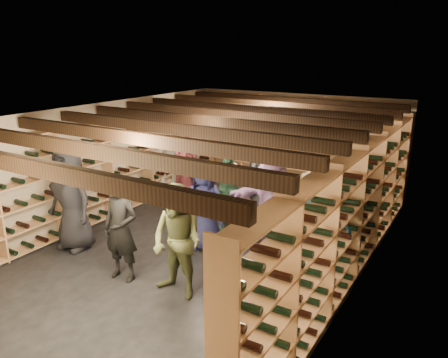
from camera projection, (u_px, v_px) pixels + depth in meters
The scene contains 23 objects.
ground at pixel (211, 241), 8.19m from camera, with size 8.00×8.00×0.00m, color black.
walls at pixel (210, 180), 7.84m from camera, with size 5.52×8.02×2.40m.
ceiling at pixel (209, 113), 7.50m from camera, with size 5.50×8.00×0.01m, color beige.
ceiling_joists at pixel (209, 121), 7.54m from camera, with size 5.40×7.12×0.18m.
wine_rack_left at pixel (108, 167), 9.16m from camera, with size 0.32×7.50×2.15m.
wine_rack_right at pixel (352, 214), 6.60m from camera, with size 0.32×7.50×2.15m.
wine_rack_back at pixel (293, 147), 11.01m from camera, with size 4.70×0.30×2.15m.
crate_stack_left at pixel (252, 205), 9.06m from camera, with size 0.52×0.36×0.68m.
crate_stack_right at pixel (255, 210), 9.05m from camera, with size 0.54×0.40×0.51m.
crate_loose at pixel (243, 212), 9.41m from camera, with size 0.50×0.33×0.17m, color tan.
person_0 at pixel (71, 198), 7.66m from camera, with size 0.93×0.61×1.90m, color black.
person_1 at pixel (121, 229), 6.65m from camera, with size 0.60×0.40×1.65m, color black.
person_2 at pixel (177, 242), 6.18m from camera, with size 0.82×0.64×1.69m, color #4F5532.
person_3 at pixel (318, 215), 7.12m from camera, with size 1.11×0.64×1.72m, color beige.
person_4 at pixel (319, 228), 6.60m from camera, with size 1.01×0.42×1.72m, color #1F5C7F.
person_5 at pixel (186, 179), 8.98m from camera, with size 1.65×0.52×1.77m, color brown.
person_6 at pixel (205, 206), 7.68m from camera, with size 0.79×0.51×1.61m, color #1B1D46.
person_7 at pixel (230, 184), 9.08m from camera, with size 0.55×0.36×1.52m, color gray.
person_8 at pixel (348, 204), 7.86m from camera, with size 0.77×0.60×1.58m, color #4B2A1D.
person_9 at pixel (176, 178), 9.49m from camera, with size 0.99×0.57×1.54m, color #A3A296.
person_10 at pixel (227, 191), 8.46m from camera, with size 0.96×0.40×1.64m, color #2B543B.
person_11 at pixel (271, 207), 7.33m from camera, with size 1.70×0.54×1.84m, color #8B649C.
person_12 at pixel (262, 197), 7.85m from camera, with size 0.88×0.57×1.81m, color #2C2C31.
Camera 1 is at (4.13, -6.27, 3.48)m, focal length 35.00 mm.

